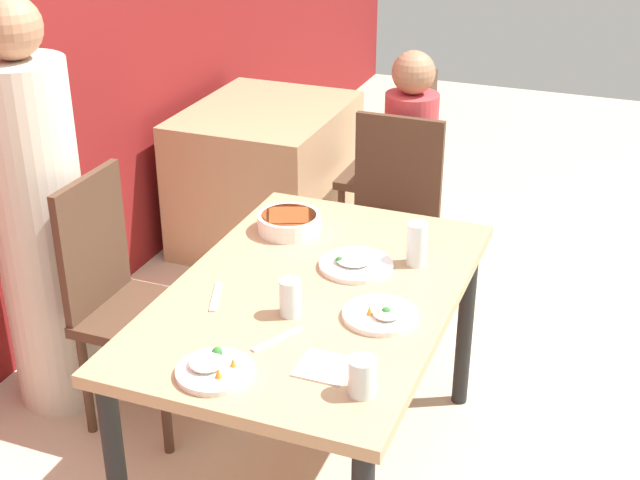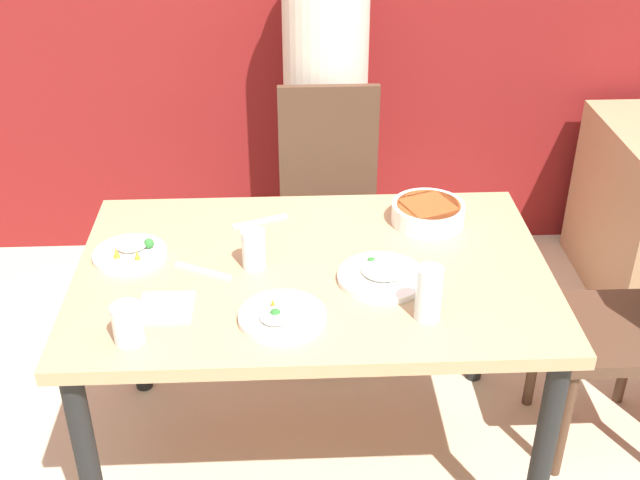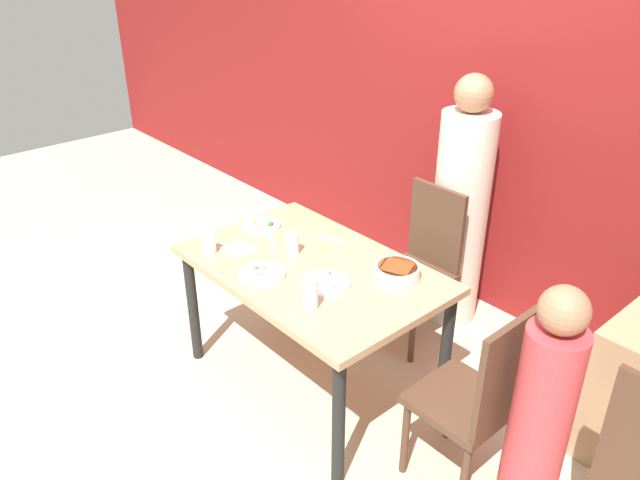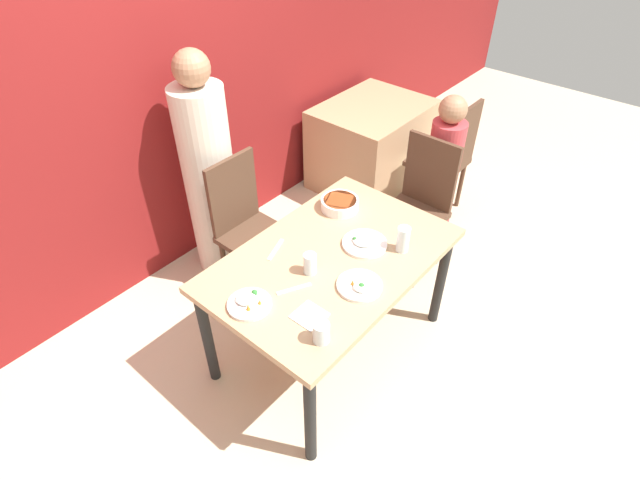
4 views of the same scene
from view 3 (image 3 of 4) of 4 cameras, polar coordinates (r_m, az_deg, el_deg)
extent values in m
plane|color=beige|center=(3.62, -0.68, -12.60)|extent=(10.00, 10.00, 0.00)
cube|color=maroon|center=(3.97, 15.34, 12.25)|extent=(10.00, 0.06, 2.70)
cube|color=tan|center=(3.20, -0.75, -2.65)|extent=(1.34, 0.87, 0.04)
cylinder|color=black|center=(3.65, -11.55, -5.98)|extent=(0.06, 0.06, 0.71)
cylinder|color=black|center=(2.87, 1.71, -16.35)|extent=(0.06, 0.06, 0.71)
cylinder|color=black|center=(4.00, -2.37, -2.15)|extent=(0.06, 0.06, 0.71)
cylinder|color=black|center=(3.30, 11.41, -10.05)|extent=(0.06, 0.06, 0.71)
cube|color=#4C3323|center=(3.73, 8.45, -3.31)|extent=(0.40, 0.40, 0.04)
cube|color=#4C3323|center=(3.73, 10.60, 1.24)|extent=(0.38, 0.03, 0.50)
cylinder|color=#4C3323|center=(3.84, 4.73, -6.18)|extent=(0.04, 0.04, 0.42)
cylinder|color=#4C3323|center=(3.66, 8.46, -8.29)|extent=(0.04, 0.04, 0.42)
cylinder|color=#4C3323|center=(4.05, 8.00, -4.41)|extent=(0.04, 0.04, 0.42)
cylinder|color=#4C3323|center=(3.88, 11.67, -6.31)|extent=(0.04, 0.04, 0.42)
cube|color=#4C3323|center=(2.90, 12.84, -14.18)|extent=(0.40, 0.40, 0.04)
cube|color=#4C3323|center=(2.66, 16.69, -11.62)|extent=(0.03, 0.38, 0.50)
cylinder|color=#4C3323|center=(3.22, 11.82, -14.48)|extent=(0.04, 0.04, 0.42)
cylinder|color=#4C3323|center=(3.03, 7.80, -17.45)|extent=(0.04, 0.04, 0.42)
cylinder|color=#4C3323|center=(3.10, 16.83, -17.27)|extent=(0.04, 0.04, 0.42)
cylinder|color=beige|center=(3.91, 12.60, 1.72)|extent=(0.33, 0.33, 1.35)
sphere|color=#9E7051|center=(3.64, 13.89, 12.90)|extent=(0.22, 0.22, 0.22)
cylinder|color=#C63D42|center=(2.73, 19.19, -16.54)|extent=(0.23, 0.23, 1.01)
sphere|color=#9E7051|center=(2.37, 21.41, -6.02)|extent=(0.19, 0.19, 0.19)
cylinder|color=white|center=(3.10, 7.07, -2.88)|extent=(0.23, 0.23, 0.06)
cylinder|color=#BC5123|center=(3.09, 7.10, -2.42)|extent=(0.20, 0.20, 0.01)
cylinder|color=white|center=(3.60, -5.33, 1.35)|extent=(0.21, 0.21, 0.02)
ellipsoid|color=white|center=(3.60, -4.98, 1.77)|extent=(0.10, 0.10, 0.03)
cone|color=orange|center=(3.54, -5.59, 1.33)|extent=(0.02, 0.02, 0.03)
sphere|color=#2D702D|center=(3.56, -4.56, 1.50)|extent=(0.03, 0.03, 0.03)
cone|color=orange|center=(3.60, -6.00, 1.73)|extent=(0.02, 0.02, 0.03)
cylinder|color=white|center=(3.12, -5.26, -3.09)|extent=(0.23, 0.23, 0.02)
ellipsoid|color=white|center=(3.11, -5.81, -2.79)|extent=(0.08, 0.08, 0.02)
cone|color=orange|center=(3.13, -5.15, -2.38)|extent=(0.02, 0.02, 0.03)
sphere|color=#2D702D|center=(3.10, -5.81, -2.72)|extent=(0.03, 0.03, 0.03)
cone|color=orange|center=(3.13, -5.78, -2.49)|extent=(0.01, 0.01, 0.03)
cylinder|color=white|center=(3.02, 0.50, -4.01)|extent=(0.25, 0.25, 0.02)
ellipsoid|color=white|center=(3.02, 0.68, -3.65)|extent=(0.12, 0.12, 0.02)
sphere|color=#2D702D|center=(3.06, 0.89, -3.16)|extent=(0.03, 0.03, 0.03)
cone|color=orange|center=(3.04, 1.26, -3.38)|extent=(0.02, 0.02, 0.02)
cylinder|color=silver|center=(2.83, -0.85, -4.92)|extent=(0.07, 0.07, 0.15)
cylinder|color=silver|center=(3.28, -2.53, -0.32)|extent=(0.07, 0.07, 0.12)
cylinder|color=silver|center=(3.34, -10.15, -0.34)|extent=(0.08, 0.08, 0.10)
cube|color=white|center=(3.37, -7.51, -0.81)|extent=(0.14, 0.14, 0.01)
cube|color=silver|center=(3.40, -4.33, -0.39)|extent=(0.17, 0.10, 0.01)
cube|color=silver|center=(3.45, 0.91, 0.14)|extent=(0.18, 0.08, 0.01)
cylinder|color=#4C3323|center=(3.16, 26.14, -18.42)|extent=(0.04, 0.04, 0.42)
camera|label=1|loc=(4.47, -32.24, 21.02)|focal=50.00mm
camera|label=2|loc=(2.20, -44.71, 10.31)|focal=45.00mm
camera|label=4|loc=(3.70, -36.67, 25.40)|focal=28.00mm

